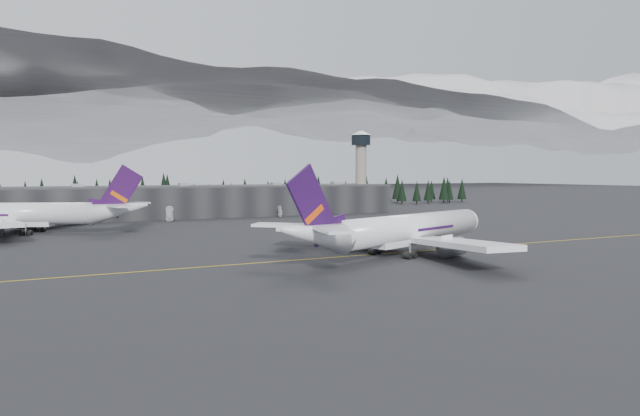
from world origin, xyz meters
name	(u,v)px	position (x,y,z in m)	size (l,w,h in m)	color
ground	(360,254)	(0.00, 0.00, 0.00)	(1400.00, 1400.00, 0.00)	black
taxiline	(365,255)	(0.00, -2.00, 0.01)	(400.00, 0.40, 0.02)	gold
terminal	(208,201)	(0.00, 125.00, 6.30)	(160.00, 30.00, 12.60)	black
control_tower	(361,161)	(75.00, 128.00, 23.41)	(10.00, 10.00, 37.70)	gray
treeline	(187,195)	(0.00, 162.00, 7.50)	(360.00, 20.00, 15.00)	black
mountain_ridge	(78,183)	(0.00, 1000.00, 0.00)	(4400.00, 900.00, 420.00)	white
jet_main	(396,230)	(5.45, -5.77, 5.47)	(63.86, 57.23, 19.39)	white
jet_parked	(27,214)	(-66.18, 79.64, 5.73)	(66.46, 59.19, 20.31)	silver
gse_vehicle_a	(170,219)	(-20.46, 102.83, 0.80)	(2.64, 5.73, 1.59)	silver
gse_vehicle_b	(280,215)	(24.47, 106.10, 0.77)	(1.82, 4.51, 1.54)	silver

